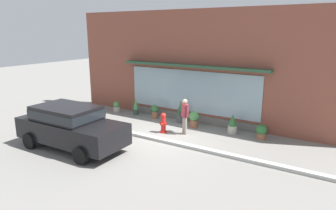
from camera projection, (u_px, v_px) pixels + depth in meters
The scene contains 13 objects.
ground_plane at pixel (158, 139), 12.67m from camera, with size 60.00×60.00×0.00m, color gray.
curb_strip at pixel (155, 139), 12.50m from camera, with size 14.00×0.24×0.12m, color #B2B2AD.
storefront at pixel (194, 68), 14.66m from camera, with size 14.00×0.81×5.38m.
fire_hydrant at pixel (163, 123), 13.33m from camera, with size 0.39×0.35×0.90m.
pedestrian_with_handbag at pixel (185, 114), 13.05m from camera, with size 0.57×0.41×1.56m.
parked_car_black at pixel (70, 125), 11.51m from camera, with size 4.43×2.04×1.63m.
potted_plant_doorstep at pixel (136, 106), 16.20m from camera, with size 0.28×0.28×0.94m.
potted_plant_window_right at pixel (117, 106), 16.83m from camera, with size 0.36×0.36×0.57m.
potted_plant_by_entrance at pixel (194, 118), 14.08m from camera, with size 0.45×0.45×0.76m.
potted_plant_corner_tall at pixel (261, 131), 12.58m from camera, with size 0.45×0.45×0.62m.
potted_plant_near_hydrant at pixel (233, 124), 13.23m from camera, with size 0.40×0.40×0.86m.
potted_plant_trailing_edge at pixel (181, 112), 14.79m from camera, with size 0.41×0.41×1.11m.
potted_plant_window_left at pixel (155, 111), 15.53m from camera, with size 0.39×0.39×0.68m.
Camera 1 is at (6.73, -9.90, 4.42)m, focal length 32.41 mm.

